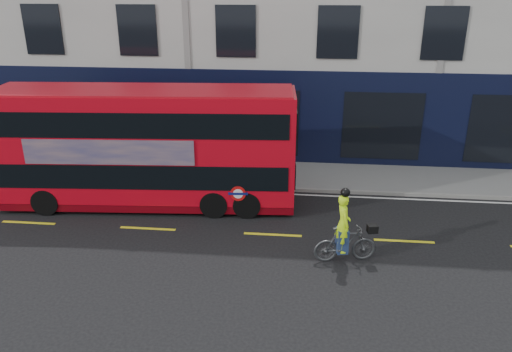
# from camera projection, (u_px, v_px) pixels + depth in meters

# --- Properties ---
(ground) EXTENTS (120.00, 120.00, 0.00)m
(ground) POSITION_uv_depth(u_px,v_px,m) (132.00, 252.00, 14.51)
(ground) COLOR black
(ground) RESTS_ON ground
(pavement) EXTENTS (60.00, 3.00, 0.12)m
(pavement) POSITION_uv_depth(u_px,v_px,m) (185.00, 171.00, 20.51)
(pavement) COLOR slate
(pavement) RESTS_ON ground
(kerb) EXTENTS (60.00, 0.12, 0.13)m
(kerb) POSITION_uv_depth(u_px,v_px,m) (175.00, 185.00, 19.12)
(kerb) COLOR gray
(kerb) RESTS_ON ground
(road_edge_line) EXTENTS (58.00, 0.10, 0.01)m
(road_edge_line) POSITION_uv_depth(u_px,v_px,m) (173.00, 189.00, 18.86)
(road_edge_line) COLOR silver
(road_edge_line) RESTS_ON ground
(lane_dashes) EXTENTS (58.00, 0.12, 0.01)m
(lane_dashes) POSITION_uv_depth(u_px,v_px,m) (148.00, 228.00, 15.90)
(lane_dashes) COLOR yellow
(lane_dashes) RESTS_ON ground
(bus) EXTENTS (10.25, 2.98, 4.08)m
(bus) POSITION_uv_depth(u_px,v_px,m) (147.00, 147.00, 16.97)
(bus) COLOR red
(bus) RESTS_ON ground
(cyclist) EXTENTS (1.83, 0.84, 2.23)m
(cyclist) POSITION_uv_depth(u_px,v_px,m) (345.00, 237.00, 13.81)
(cyclist) COLOR #434548
(cyclist) RESTS_ON ground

